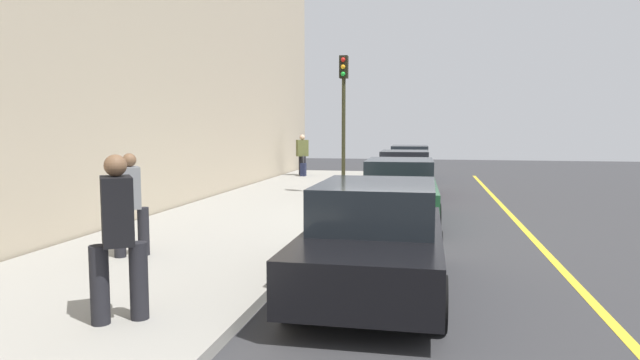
{
  "coord_description": "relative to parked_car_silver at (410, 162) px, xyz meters",
  "views": [
    {
      "loc": [
        13.16,
        1.07,
        2.27
      ],
      "look_at": [
        -0.66,
        -1.71,
        0.94
      ],
      "focal_mm": 30.59,
      "sensor_mm": 36.0,
      "label": 1
    }
  ],
  "objects": [
    {
      "name": "rolling_suitcase",
      "position": [
        1.06,
        -4.67,
        -0.32
      ],
      "size": [
        0.34,
        0.22,
        0.94
      ],
      "color": "#191E38",
      "rests_on": "sidewalk"
    },
    {
      "name": "ground_plane",
      "position": [
        11.62,
        -0.2,
        -0.76
      ],
      "size": [
        56.0,
        56.0,
        0.0
      ],
      "primitive_type": "plane",
      "color": "#333335"
    },
    {
      "name": "pedestrian_olive_coat",
      "position": [
        0.68,
        -4.8,
        0.38
      ],
      "size": [
        0.56,
        0.59,
        1.86
      ],
      "color": "black",
      "rests_on": "sidewalk"
    },
    {
      "name": "parked_car_maroon",
      "position": [
        5.94,
        0.04,
        -0.0
      ],
      "size": [
        4.17,
        1.96,
        1.51
      ],
      "color": "black",
      "rests_on": "ground"
    },
    {
      "name": "sidewalk",
      "position": [
        11.62,
        -3.5,
        -0.68
      ],
      "size": [
        28.0,
        4.6,
        0.15
      ],
      "primitive_type": "cube",
      "color": "gray",
      "rests_on": "ground"
    },
    {
      "name": "parked_car_black",
      "position": [
        17.31,
        0.15,
        -0.0
      ],
      "size": [
        4.31,
        1.91,
        1.51
      ],
      "color": "black",
      "rests_on": "ground"
    },
    {
      "name": "lane_stripe_centre",
      "position": [
        11.62,
        3.0,
        -0.76
      ],
      "size": [
        28.0,
        0.14,
        0.01
      ],
      "primitive_type": "cube",
      "color": "gold",
      "rests_on": "ground"
    },
    {
      "name": "pedestrian_grey_coat",
      "position": [
        16.65,
        -3.96,
        0.31
      ],
      "size": [
        0.55,
        0.51,
        1.72
      ],
      "color": "black",
      "rests_on": "sidewalk"
    },
    {
      "name": "traffic_light_pole",
      "position": [
        7.61,
        -1.82,
        2.36
      ],
      "size": [
        0.35,
        0.26,
        4.4
      ],
      "color": "#2D2D19",
      "rests_on": "sidewalk"
    },
    {
      "name": "pedestrian_black_coat",
      "position": [
        19.5,
        -2.44,
        0.37
      ],
      "size": [
        0.59,
        0.54,
        1.84
      ],
      "color": "black",
      "rests_on": "sidewalk"
    },
    {
      "name": "parked_car_green",
      "position": [
        11.32,
        0.16,
        -0.0
      ],
      "size": [
        4.41,
        1.97,
        1.51
      ],
      "color": "black",
      "rests_on": "ground"
    },
    {
      "name": "parked_car_silver",
      "position": [
        0.0,
        0.0,
        0.0
      ],
      "size": [
        4.74,
        1.97,
        1.51
      ],
      "color": "black",
      "rests_on": "ground"
    }
  ]
}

